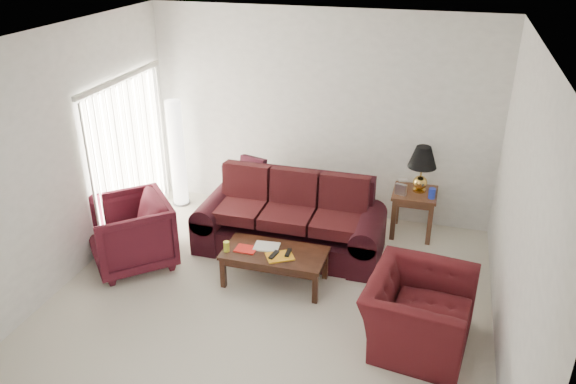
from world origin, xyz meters
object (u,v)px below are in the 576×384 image
object	(u,v)px
sofa	(289,217)
coffee_table	(275,267)
armchair_right	(418,312)
end_table	(413,213)
floor_lamp	(177,153)
armchair_left	(131,233)

from	to	relation	value
sofa	coffee_table	size ratio (longest dim) A/B	1.97
armchair_right	end_table	bearing A→B (deg)	13.56
end_table	floor_lamp	size ratio (longest dim) A/B	0.38
sofa	end_table	size ratio (longest dim) A/B	3.76
end_table	armchair_left	bearing A→B (deg)	-151.89
floor_lamp	coffee_table	world-z (taller)	floor_lamp
sofa	floor_lamp	world-z (taller)	floor_lamp
floor_lamp	armchair_left	bearing A→B (deg)	-84.06
floor_lamp	coffee_table	bearing A→B (deg)	-38.67
armchair_right	armchair_left	bearing A→B (deg)	89.45
armchair_left	armchair_right	size ratio (longest dim) A/B	0.85
armchair_right	coffee_table	xyz separation A→B (m)	(-1.74, 0.62, -0.16)
sofa	armchair_right	world-z (taller)	sofa
sofa	armchair_left	world-z (taller)	sofa
sofa	floor_lamp	size ratio (longest dim) A/B	1.45
sofa	end_table	xyz separation A→B (m)	(1.54, 0.92, -0.17)
floor_lamp	armchair_left	world-z (taller)	floor_lamp
end_table	armchair_right	xyz separation A→B (m)	(0.24, -2.32, 0.05)
coffee_table	armchair_left	bearing A→B (deg)	170.47
armchair_left	coffee_table	bearing A→B (deg)	50.51
end_table	coffee_table	world-z (taller)	end_table
end_table	armchair_right	size ratio (longest dim) A/B	0.56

